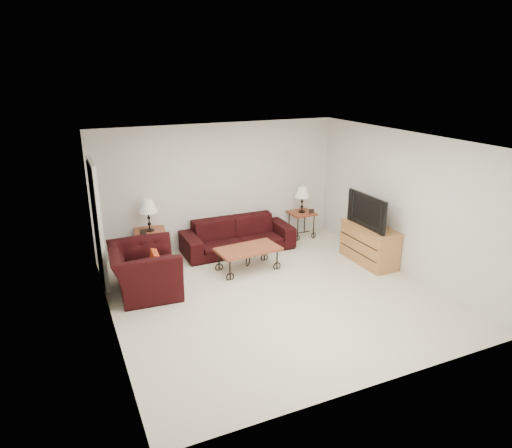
{
  "coord_description": "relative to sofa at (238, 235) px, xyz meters",
  "views": [
    {
      "loc": [
        -2.99,
        -6.0,
        3.5
      ],
      "look_at": [
        0.0,
        0.7,
        1.0
      ],
      "focal_mm": 32.22,
      "sensor_mm": 36.0,
      "label": 1
    }
  ],
  "objects": [
    {
      "name": "ground",
      "position": [
        -0.19,
        -2.02,
        -0.32
      ],
      "size": [
        5.0,
        5.0,
        0.0
      ],
      "primitive_type": "plane",
      "color": "silver",
      "rests_on": "ground"
    },
    {
      "name": "wall_back",
      "position": [
        -0.19,
        0.48,
        0.93
      ],
      "size": [
        5.0,
        0.02,
        2.5
      ],
      "primitive_type": "cube",
      "color": "silver",
      "rests_on": "ground"
    },
    {
      "name": "wall_front",
      "position": [
        -0.19,
        -4.52,
        0.93
      ],
      "size": [
        5.0,
        0.02,
        2.5
      ],
      "primitive_type": "cube",
      "color": "silver",
      "rests_on": "ground"
    },
    {
      "name": "wall_left",
      "position": [
        -2.69,
        -2.02,
        0.93
      ],
      "size": [
        0.02,
        5.0,
        2.5
      ],
      "primitive_type": "cube",
      "color": "silver",
      "rests_on": "ground"
    },
    {
      "name": "wall_right",
      "position": [
        2.31,
        -2.02,
        0.93
      ],
      "size": [
        0.02,
        5.0,
        2.5
      ],
      "primitive_type": "cube",
      "color": "silver",
      "rests_on": "ground"
    },
    {
      "name": "ceiling",
      "position": [
        -0.19,
        -2.02,
        2.18
      ],
      "size": [
        5.0,
        5.0,
        0.0
      ],
      "primitive_type": "plane",
      "color": "white",
      "rests_on": "wall_back"
    },
    {
      "name": "doorway",
      "position": [
        -2.66,
        -0.37,
        0.7
      ],
      "size": [
        0.08,
        0.94,
        2.04
      ],
      "primitive_type": "cube",
      "color": "black",
      "rests_on": "ground"
    },
    {
      "name": "sofa",
      "position": [
        0.0,
        0.0,
        0.0
      ],
      "size": [
        2.22,
        0.87,
        0.65
      ],
      "primitive_type": "imported",
      "color": "black",
      "rests_on": "ground"
    },
    {
      "name": "side_table_left",
      "position": [
        -1.7,
        0.18,
        -0.02
      ],
      "size": [
        0.63,
        0.63,
        0.61
      ],
      "primitive_type": "cube",
      "rotation": [
        0.0,
        0.0,
        -0.13
      ],
      "color": "brown",
      "rests_on": "ground"
    },
    {
      "name": "side_table_right",
      "position": [
        1.56,
        0.18,
        -0.04
      ],
      "size": [
        0.52,
        0.52,
        0.56
      ],
      "primitive_type": "cube",
      "rotation": [
        0.0,
        0.0,
        0.01
      ],
      "color": "brown",
      "rests_on": "ground"
    },
    {
      "name": "lamp_left",
      "position": [
        -1.7,
        0.18,
        0.59
      ],
      "size": [
        0.39,
        0.39,
        0.61
      ],
      "primitive_type": null,
      "rotation": [
        0.0,
        0.0,
        -0.13
      ],
      "color": "black",
      "rests_on": "side_table_left"
    },
    {
      "name": "lamp_right",
      "position": [
        1.56,
        0.18,
        0.52
      ],
      "size": [
        0.32,
        0.32,
        0.56
      ],
      "primitive_type": null,
      "rotation": [
        0.0,
        0.0,
        0.01
      ],
      "color": "black",
      "rests_on": "side_table_right"
    },
    {
      "name": "photo_frame_left",
      "position": [
        -1.85,
        0.03,
        0.34
      ],
      "size": [
        0.12,
        0.02,
        0.1
      ],
      "primitive_type": "cube",
      "rotation": [
        0.0,
        0.0,
        0.05
      ],
      "color": "black",
      "rests_on": "side_table_left"
    },
    {
      "name": "photo_frame_right",
      "position": [
        1.71,
        0.03,
        0.29
      ],
      "size": [
        0.11,
        0.04,
        0.09
      ],
      "primitive_type": "cube",
      "rotation": [
        0.0,
        0.0,
        -0.2
      ],
      "color": "black",
      "rests_on": "side_table_right"
    },
    {
      "name": "coffee_table",
      "position": [
        -0.18,
        -0.95,
        -0.11
      ],
      "size": [
        1.18,
        0.7,
        0.42
      ],
      "primitive_type": "cube",
      "rotation": [
        0.0,
        0.0,
        0.08
      ],
      "color": "brown",
      "rests_on": "ground"
    },
    {
      "name": "armchair",
      "position": [
        -2.07,
        -1.07,
        0.07
      ],
      "size": [
        1.14,
        1.28,
        0.79
      ],
      "primitive_type": "imported",
      "rotation": [
        0.0,
        0.0,
        1.51
      ],
      "color": "black",
      "rests_on": "ground"
    },
    {
      "name": "throw_pillow",
      "position": [
        -1.92,
        -1.12,
        0.2
      ],
      "size": [
        0.12,
        0.36,
        0.36
      ],
      "primitive_type": "cube",
      "rotation": [
        0.0,
        0.0,
        1.51
      ],
      "color": "#BF3D18",
      "rests_on": "armchair"
    },
    {
      "name": "tv_stand",
      "position": [
        2.04,
        -1.55,
        0.03
      ],
      "size": [
        0.5,
        1.19,
        0.72
      ],
      "primitive_type": "cube",
      "color": "#B97844",
      "rests_on": "ground"
    },
    {
      "name": "television",
      "position": [
        2.02,
        -1.55,
        0.7
      ],
      "size": [
        0.14,
        1.07,
        0.62
      ],
      "primitive_type": "imported",
      "rotation": [
        0.0,
        0.0,
        -1.57
      ],
      "color": "black",
      "rests_on": "tv_stand"
    },
    {
      "name": "backpack",
      "position": [
        0.99,
        -0.25,
        -0.09
      ],
      "size": [
        0.4,
        0.32,
        0.47
      ],
      "primitive_type": "ellipsoid",
      "rotation": [
        0.0,
        0.0,
        -0.15
      ],
      "color": "black",
      "rests_on": "ground"
    }
  ]
}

